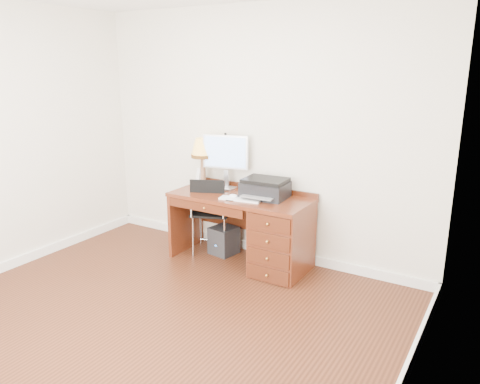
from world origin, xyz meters
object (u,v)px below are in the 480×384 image
Objects in this scene: printer at (265,188)px; chair at (208,208)px; desk at (267,231)px; monitor at (226,155)px; leg_lamp at (203,151)px; equipment_box at (224,240)px; phone at (199,180)px.

printer is 0.76m from chair.
desk is at bearing -24.02° from chair.
desk is at bearing -48.46° from printer.
printer is 0.53× the size of chair.
leg_lamp is (-0.31, -0.01, 0.02)m from monitor.
printer is 1.52× the size of equipment_box.
desk is 0.45m from printer.
equipment_box is at bearing 170.97° from desk.
phone is 0.36m from chair.
desk is 0.77m from chair.
phone is 0.75m from equipment_box.
chair is (-0.69, -0.05, -0.31)m from printer.
leg_lamp is 2.71× the size of phone.
monitor is at bearing 111.46° from equipment_box.
equipment_box is (0.33, -0.08, -0.99)m from leg_lamp.
printer is 0.90m from phone.
equipment_box is at bearing 3.60° from chair.
phone is (-0.34, -0.05, -0.32)m from monitor.
monitor is 1.11× the size of leg_lamp.
leg_lamp is at bearing 176.16° from equipment_box.
leg_lamp is at bearing 169.15° from monitor.
desk is at bearing 0.88° from phone.
leg_lamp reaches higher than chair.
phone is (-0.90, 0.07, -0.04)m from printer.
chair is at bearing 178.60° from desk.
chair is at bearing -21.48° from phone.
monitor is at bearing 1.83° from leg_lamp.
equipment_box is (0.16, 0.08, -0.38)m from chair.
equipment_box is at bearing 2.31° from phone.
leg_lamp is (-0.93, 0.18, 0.73)m from desk.
leg_lamp is at bearing 114.65° from chair.
leg_lamp is at bearing 169.34° from desk.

